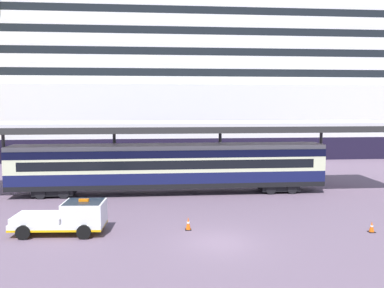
# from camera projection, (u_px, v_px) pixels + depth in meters

# --- Properties ---
(ground_plane) EXTENTS (400.00, 400.00, 0.00)m
(ground_plane) POSITION_uv_depth(u_px,v_px,m) (219.00, 242.00, 21.36)
(ground_plane) COLOR #675469
(cruise_ship) EXTENTS (163.94, 29.64, 36.04)m
(cruise_ship) POSITION_uv_depth(u_px,v_px,m) (83.00, 76.00, 63.63)
(cruise_ship) COLOR black
(cruise_ship) RESTS_ON ground
(platform_canopy) EXTENTS (38.34, 6.24, 5.94)m
(platform_canopy) POSITION_uv_depth(u_px,v_px,m) (169.00, 125.00, 32.96)
(platform_canopy) COLOR silver
(platform_canopy) RESTS_ON ground
(train_carriage) EXTENTS (25.70, 2.81, 4.11)m
(train_carriage) POSITION_uv_depth(u_px,v_px,m) (169.00, 166.00, 32.89)
(train_carriage) COLOR black
(train_carriage) RESTS_ON ground
(service_truck) EXTENTS (5.32, 2.52, 2.02)m
(service_truck) POSITION_uv_depth(u_px,v_px,m) (68.00, 217.00, 22.78)
(service_truck) COLOR white
(service_truck) RESTS_ON ground
(traffic_cone_near) EXTENTS (0.36, 0.36, 0.78)m
(traffic_cone_near) POSITION_uv_depth(u_px,v_px,m) (188.00, 224.00, 23.47)
(traffic_cone_near) COLOR black
(traffic_cone_near) RESTS_ON ground
(traffic_cone_mid) EXTENTS (0.36, 0.36, 0.64)m
(traffic_cone_mid) POSITION_uv_depth(u_px,v_px,m) (372.00, 227.00, 23.05)
(traffic_cone_mid) COLOR black
(traffic_cone_mid) RESTS_ON ground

